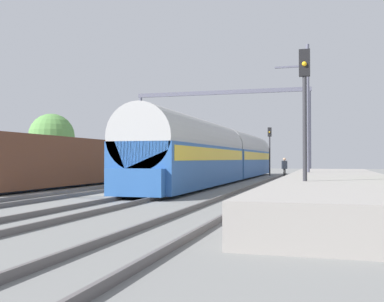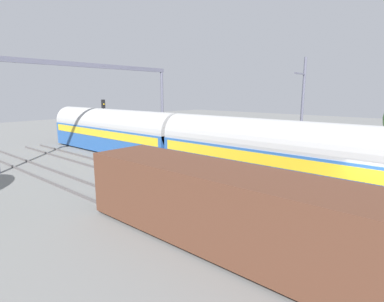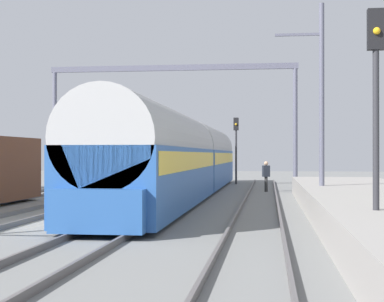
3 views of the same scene
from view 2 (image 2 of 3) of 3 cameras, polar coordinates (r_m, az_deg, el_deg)
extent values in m
plane|color=slate|center=(15.45, 30.45, -11.44)|extent=(120.00, 120.00, 0.00)
cube|color=#575253|center=(9.70, 22.62, -23.95)|extent=(0.08, 60.00, 0.16)
cube|color=#575253|center=(10.88, 25.17, -20.05)|extent=(0.08, 60.00, 0.16)
cube|color=#575253|center=(13.00, 28.23, -15.03)|extent=(0.08, 60.00, 0.16)
cube|color=#575253|center=(14.30, 29.55, -12.78)|extent=(0.08, 60.00, 0.16)
cube|color=#575253|center=(16.56, 31.28, -9.76)|extent=(0.08, 60.00, 0.16)
cube|color=#575253|center=(17.91, 32.07, -8.34)|extent=(0.08, 60.00, 0.16)
cube|color=gray|center=(24.78, 30.18, -2.22)|extent=(4.40, 28.00, 0.90)
cube|color=#28569E|center=(18.29, 15.97, -2.80)|extent=(2.90, 16.00, 2.20)
cube|color=gold|center=(18.15, 16.08, -0.87)|extent=(2.93, 15.36, 0.64)
cylinder|color=#ABABAB|center=(18.03, 16.19, 1.22)|extent=(2.84, 16.00, 2.84)
cube|color=#28569E|center=(29.01, -14.71, 2.31)|extent=(2.90, 16.00, 2.20)
cube|color=gold|center=(28.92, -14.77, 3.54)|extent=(2.93, 15.36, 0.64)
cylinder|color=#ABABAB|center=(28.84, -14.84, 4.86)|extent=(2.84, 16.00, 2.84)
cube|color=#563323|center=(10.80, 7.77, -10.81)|extent=(2.80, 13.00, 2.70)
cube|color=black|center=(11.35, 7.59, -16.91)|extent=(2.52, 11.96, 0.10)
cylinder|color=#2E2E2E|center=(28.48, -2.85, 0.80)|extent=(0.23, 0.23, 0.85)
cube|color=#232833|center=(28.36, -2.86, 2.28)|extent=(0.46, 0.37, 0.64)
sphere|color=tan|center=(28.30, -2.87, 3.16)|extent=(0.24, 0.24, 0.24)
cylinder|color=#2D2D33|center=(33.50, -16.23, 4.50)|extent=(0.14, 0.14, 3.84)
cube|color=black|center=(33.33, -16.46, 8.55)|extent=(0.36, 0.20, 0.90)
sphere|color=yellow|center=(33.23, -16.34, 8.50)|extent=(0.16, 0.16, 0.16)
cylinder|color=#57586B|center=(32.04, -5.66, 7.90)|extent=(0.28, 0.28, 7.50)
cube|color=#57586B|center=(27.28, -18.20, 15.12)|extent=(16.03, 0.24, 0.36)
cylinder|color=#57586B|center=(24.09, 20.09, 6.83)|extent=(0.20, 0.20, 8.00)
cube|color=#57586B|center=(23.24, 19.74, 13.64)|extent=(1.80, 0.10, 0.10)
camera|label=1|loc=(29.67, 76.71, -5.07)|focal=43.27mm
camera|label=3|loc=(26.01, 77.10, -5.15)|focal=57.45mm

